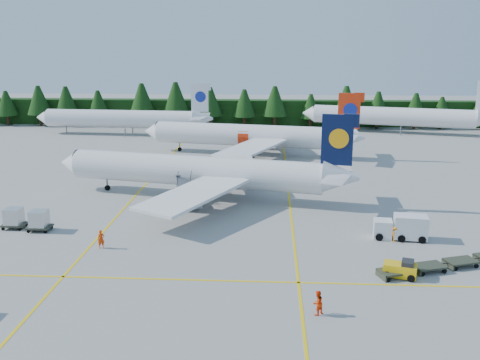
# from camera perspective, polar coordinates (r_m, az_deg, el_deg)

# --- Properties ---
(ground) EXTENTS (320.00, 320.00, 0.00)m
(ground) POSITION_cam_1_polar(r_m,az_deg,el_deg) (51.02, -0.88, -7.85)
(ground) COLOR #979893
(ground) RESTS_ON ground
(taxi_stripe_a) EXTENTS (0.25, 120.00, 0.01)m
(taxi_stripe_a) POSITION_cam_1_polar(r_m,az_deg,el_deg) (71.97, -10.89, -1.42)
(taxi_stripe_a) COLOR yellow
(taxi_stripe_a) RESTS_ON ground
(taxi_stripe_b) EXTENTS (0.25, 120.00, 0.01)m
(taxi_stripe_b) POSITION_cam_1_polar(r_m,az_deg,el_deg) (69.85, 5.24, -1.70)
(taxi_stripe_b) COLOR yellow
(taxi_stripe_b) RESTS_ON ground
(taxi_stripe_cross) EXTENTS (80.00, 0.25, 0.01)m
(taxi_stripe_cross) POSITION_cam_1_polar(r_m,az_deg,el_deg) (45.53, -1.43, -10.70)
(taxi_stripe_cross) COLOR yellow
(taxi_stripe_cross) RESTS_ON ground
(treeline_hedge) EXTENTS (220.00, 4.00, 6.00)m
(treeline_hedge) POSITION_cam_1_polar(r_m,az_deg,el_deg) (130.15, 1.76, 7.21)
(treeline_hedge) COLOR black
(treeline_hedge) RESTS_ON ground
(airliner_navy) EXTENTS (38.48, 31.34, 11.31)m
(airliner_navy) POSITION_cam_1_polar(r_m,az_deg,el_deg) (68.71, -5.42, 0.95)
(airliner_navy) COLOR silver
(airliner_navy) RESTS_ON ground
(airliner_red) EXTENTS (38.43, 31.34, 11.27)m
(airliner_red) POSITION_cam_1_polar(r_m,az_deg,el_deg) (95.13, 0.21, 4.78)
(airliner_red) COLOR silver
(airliner_red) RESTS_ON ground
(airliner_far_left) EXTENTS (38.41, 6.23, 11.16)m
(airliner_far_left) POSITION_cam_1_polar(r_m,az_deg,el_deg) (119.19, -13.19, 6.41)
(airliner_far_left) COLOR silver
(airliner_far_left) RESTS_ON ground
(airliner_far_right) EXTENTS (39.78, 12.84, 11.77)m
(airliner_far_right) POSITION_cam_1_polar(r_m,az_deg,el_deg) (123.07, 15.40, 6.61)
(airliner_far_right) COLOR silver
(airliner_far_right) RESTS_ON ground
(airstairs) EXTENTS (4.13, 5.61, 3.35)m
(airstairs) POSITION_cam_1_polar(r_m,az_deg,el_deg) (65.24, -5.80, -2.22)
(airstairs) COLOR silver
(airstairs) RESTS_ON ground
(service_truck) EXTENTS (5.41, 2.51, 2.52)m
(service_truck) POSITION_cam_1_polar(r_m,az_deg,el_deg) (56.64, 16.75, -4.84)
(service_truck) COLOR silver
(service_truck) RESTS_ON ground
(baggage_tug) EXTENTS (3.04, 2.21, 1.46)m
(baggage_tug) POSITION_cam_1_polar(r_m,az_deg,el_deg) (47.95, 16.79, -9.08)
(baggage_tug) COLOR #E6B20C
(baggage_tug) RESTS_ON ground
(dolly_train) EXTENTS (12.66, 6.41, 0.16)m
(dolly_train) POSITION_cam_1_polar(r_m,az_deg,el_deg) (50.90, 21.02, -8.30)
(dolly_train) COLOR #313627
(dolly_train) RESTS_ON ground
(uld_pair) EXTENTS (5.46, 2.49, 1.84)m
(uld_pair) POSITION_cam_1_polar(r_m,az_deg,el_deg) (61.28, -21.83, -3.82)
(uld_pair) COLOR #313627
(uld_pair) RESTS_ON ground
(crew_a) EXTENTS (0.79, 0.70, 1.83)m
(crew_a) POSITION_cam_1_polar(r_m,az_deg,el_deg) (53.69, -14.60, -6.13)
(crew_a) COLOR #E63804
(crew_a) RESTS_ON ground
(crew_b) EXTENTS (1.15, 1.13, 1.87)m
(crew_b) POSITION_cam_1_polar(r_m,az_deg,el_deg) (40.39, 8.27, -12.84)
(crew_b) COLOR #FF3505
(crew_b) RESTS_ON ground
(crew_c) EXTENTS (0.69, 0.78, 1.56)m
(crew_c) POSITION_cam_1_polar(r_m,az_deg,el_deg) (55.95, 16.20, -5.54)
(crew_c) COLOR orange
(crew_c) RESTS_ON ground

